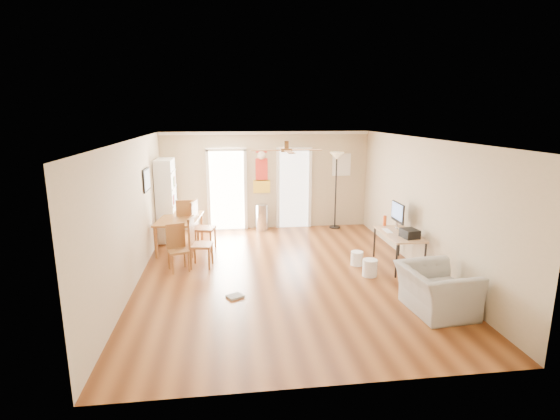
{
  "coord_description": "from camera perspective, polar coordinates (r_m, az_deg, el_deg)",
  "views": [
    {
      "loc": [
        -1.06,
        -7.69,
        3.06
      ],
      "look_at": [
        0.0,
        0.6,
        1.15
      ],
      "focal_mm": 27.19,
      "sensor_mm": 36.0,
      "label": 1
    }
  ],
  "objects": [
    {
      "name": "imac",
      "position": [
        9.18,
        15.53,
        -0.74
      ],
      "size": [
        0.24,
        0.6,
        0.56
      ],
      "primitive_type": null,
      "rotation": [
        0.0,
        0.0,
        -0.27
      ],
      "color": "black",
      "rests_on": "computer_desk"
    },
    {
      "name": "ceiling_fan",
      "position": [
        7.49,
        0.88,
        8.05
      ],
      "size": [
        1.24,
        1.24,
        0.2
      ],
      "primitive_type": null,
      "color": "#593819",
      "rests_on": "ceiling"
    },
    {
      "name": "dining_chair_far",
      "position": [
        10.33,
        -12.3,
        -1.5
      ],
      "size": [
        0.47,
        0.47,
        1.1
      ],
      "primitive_type": null,
      "rotation": [
        0.0,
        0.0,
        3.1
      ],
      "color": "olive",
      "rests_on": "floor"
    },
    {
      "name": "dining_table",
      "position": [
        10.04,
        -13.27,
        -3.05
      ],
      "size": [
        1.04,
        1.56,
        0.73
      ],
      "primitive_type": null,
      "rotation": [
        0.0,
        0.0,
        -0.12
      ],
      "color": "olive",
      "rests_on": "floor"
    },
    {
      "name": "bookshelf",
      "position": [
        10.72,
        -15.04,
        1.33
      ],
      "size": [
        0.68,
        0.98,
        1.99
      ],
      "primitive_type": null,
      "rotation": [
        0.0,
        0.0,
        -0.34
      ],
      "color": "silver",
      "rests_on": "floor"
    },
    {
      "name": "trash_can",
      "position": [
        11.3,
        -2.47,
        -1.01
      ],
      "size": [
        0.37,
        0.37,
        0.7
      ],
      "primitive_type": "cylinder",
      "rotation": [
        0.0,
        0.0,
        -0.15
      ],
      "color": "silver",
      "rests_on": "floor"
    },
    {
      "name": "bathroom_doorway",
      "position": [
        11.5,
        1.88,
        2.8
      ],
      "size": [
        0.8,
        0.1,
        2.1
      ],
      "primitive_type": null,
      "color": "white",
      "rests_on": "wall_back"
    },
    {
      "name": "ac_grille",
      "position": [
        11.66,
        8.27,
        6.05
      ],
      "size": [
        0.5,
        0.04,
        0.6
      ],
      "primitive_type": "cube",
      "color": "white",
      "rests_on": "wall_back"
    },
    {
      "name": "wall_right",
      "position": [
        8.76,
        18.67,
        0.6
      ],
      "size": [
        0.04,
        7.0,
        2.6
      ],
      "primitive_type": null,
      "color": "beige",
      "rests_on": "floor"
    },
    {
      "name": "wastebasket_b",
      "position": [
        8.39,
        11.99,
        -7.61
      ],
      "size": [
        0.32,
        0.32,
        0.33
      ],
      "primitive_type": "cylinder",
      "rotation": [
        0.0,
        0.0,
        -0.14
      ],
      "color": "white",
      "rests_on": "floor"
    },
    {
      "name": "framed_poster",
      "position": [
        9.34,
        -17.52,
        3.9
      ],
      "size": [
        0.04,
        0.66,
        0.48
      ],
      "primitive_type": "cube",
      "color": "black",
      "rests_on": "wall_left"
    },
    {
      "name": "floor",
      "position": [
        8.34,
        0.53,
        -8.64
      ],
      "size": [
        7.0,
        7.0,
        0.0
      ],
      "primitive_type": "plane",
      "color": "brown",
      "rests_on": "ground"
    },
    {
      "name": "wastebasket_a",
      "position": [
        8.92,
        10.3,
        -6.41
      ],
      "size": [
        0.32,
        0.32,
        0.29
      ],
      "primitive_type": "cylinder",
      "rotation": [
        0.0,
        0.0,
        -0.34
      ],
      "color": "white",
      "rests_on": "floor"
    },
    {
      "name": "keyboard",
      "position": [
        9.0,
        14.24,
        -2.72
      ],
      "size": [
        0.12,
        0.36,
        0.01
      ],
      "primitive_type": "cube",
      "rotation": [
        0.0,
        0.0,
        -0.03
      ],
      "color": "white",
      "rests_on": "computer_desk"
    },
    {
      "name": "wall_decal",
      "position": [
        11.31,
        -2.49,
        5.19
      ],
      "size": [
        0.46,
        0.03,
        1.1
      ],
      "primitive_type": "cube",
      "color": "red",
      "rests_on": "wall_back"
    },
    {
      "name": "wall_left",
      "position": [
        8.07,
        -19.19,
        -0.46
      ],
      "size": [
        0.04,
        7.0,
        2.6
      ],
      "primitive_type": null,
      "color": "beige",
      "rests_on": "floor"
    },
    {
      "name": "orange_bottle",
      "position": [
        9.4,
        13.91,
        -1.4
      ],
      "size": [
        0.08,
        0.08,
        0.22
      ],
      "primitive_type": "cylinder",
      "rotation": [
        0.0,
        0.0,
        0.05
      ],
      "color": "#DC4C13",
      "rests_on": "computer_desk"
    },
    {
      "name": "ceiling",
      "position": [
        7.78,
        0.57,
        9.48
      ],
      "size": [
        5.5,
        7.0,
        0.0
      ],
      "primitive_type": null,
      "color": "silver",
      "rests_on": "floor"
    },
    {
      "name": "dining_chair_right_b",
      "position": [
        8.73,
        -10.54,
        -4.31
      ],
      "size": [
        0.48,
        0.48,
        1.03
      ],
      "primitive_type": null,
      "rotation": [
        0.0,
        0.0,
        1.42
      ],
      "color": "#AC7037",
      "rests_on": "floor"
    },
    {
      "name": "computer_desk",
      "position": [
        9.0,
        15.59,
        -5.15
      ],
      "size": [
        0.65,
        1.3,
        0.69
      ],
      "primitive_type": null,
      "color": "tan",
      "rests_on": "floor"
    },
    {
      "name": "dining_chair_right_a",
      "position": [
        9.79,
        -10.21,
        -2.11
      ],
      "size": [
        0.56,
        0.56,
        1.13
      ],
      "primitive_type": null,
      "rotation": [
        0.0,
        0.0,
        1.35
      ],
      "color": "#A46B35",
      "rests_on": "floor"
    },
    {
      "name": "wall_back",
      "position": [
        11.38,
        -1.86,
        3.97
      ],
      "size": [
        5.5,
        0.04,
        2.6
      ],
      "primitive_type": null,
      "color": "beige",
      "rests_on": "floor"
    },
    {
      "name": "floor_cloth",
      "position": [
        7.4,
        -6.07,
        -11.48
      ],
      "size": [
        0.33,
        0.31,
        0.04
      ],
      "primitive_type": "cube",
      "rotation": [
        0.0,
        0.0,
        0.52
      ],
      "color": "#9A9B95",
      "rests_on": "floor"
    },
    {
      "name": "kitchen_doorway",
      "position": [
        11.35,
        -7.13,
        2.58
      ],
      "size": [
        0.9,
        0.1,
        2.1
      ],
      "primitive_type": null,
      "color": "white",
      "rests_on": "wall_back"
    },
    {
      "name": "crown_molding",
      "position": [
        7.78,
        0.57,
        9.19
      ],
      "size": [
        5.5,
        7.0,
        0.08
      ],
      "primitive_type": null,
      "color": "white",
      "rests_on": "wall_back"
    },
    {
      "name": "wall_front",
      "position": [
        4.67,
        6.5,
        -9.38
      ],
      "size": [
        5.5,
        0.04,
        2.6
      ],
      "primitive_type": null,
      "color": "beige",
      "rests_on": "floor"
    },
    {
      "name": "dining_chair_near",
      "position": [
        8.63,
        -13.53,
        -5.04
      ],
      "size": [
        0.48,
        0.48,
        0.92
      ],
      "primitive_type": null,
      "rotation": [
        0.0,
        0.0,
        0.35
      ],
      "color": "brown",
      "rests_on": "floor"
    },
    {
      "name": "printer",
      "position": [
        8.62,
        17.05,
        -3.04
      ],
      "size": [
        0.33,
        0.37,
        0.17
      ],
      "primitive_type": "cube",
      "rotation": [
        0.0,
        0.0,
        0.15
      ],
      "color": "black",
      "rests_on": "computer_desk"
    },
    {
      "name": "armchair",
      "position": [
        7.18,
        20.25,
        -10.07
      ],
      "size": [
        1.06,
        1.18,
        0.72
      ],
      "primitive_type": "imported",
      "rotation": [
        0.0,
        0.0,
        1.65
      ],
      "color": "#A1A09C",
      "rests_on": "floor"
    },
    {
      "name": "torchiere_lamp",
      "position": [
        11.5,
        7.51,
        2.6
      ],
      "size": [
        0.41,
        0.41,
        2.06
      ],
      "primitive_type": null,
      "rotation": [
        0.0,
        0.0,
        0.06
      ],
      "color": "black",
      "rests_on": "floor"
    }
  ]
}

